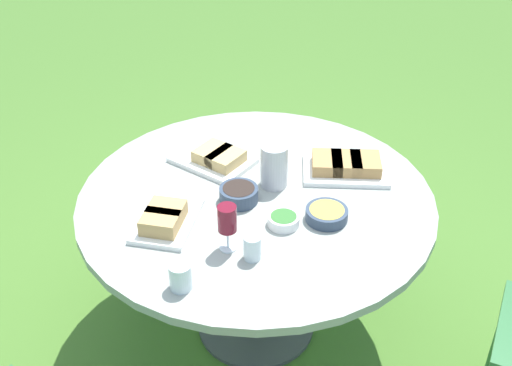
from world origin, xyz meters
TOP-DOWN VIEW (x-y plane):
  - ground_plane at (0.00, 0.00)m, footprint 40.00×40.00m
  - dining_table at (0.00, 0.00)m, footprint 1.39×1.39m
  - water_pitcher at (0.06, -0.08)m, footprint 0.12×0.11m
  - wine_glass at (-0.29, 0.16)m, footprint 0.07×0.07m
  - platter_bread_main at (-0.12, 0.36)m, footprint 0.36×0.31m
  - platter_charcuterie at (0.09, -0.39)m, footprint 0.31×0.39m
  - platter_sandwich_side at (0.26, 0.12)m, footprint 0.39×0.38m
  - bowl_fries at (-0.20, -0.23)m, footprint 0.16×0.16m
  - bowl_salad at (-0.20, -0.06)m, footprint 0.12×0.12m
  - bowl_olives at (-0.02, 0.07)m, footprint 0.15×0.15m
  - cup_water_near at (-0.36, 0.08)m, footprint 0.06×0.06m
  - cup_water_far at (-0.45, 0.34)m, footprint 0.07×0.07m

SIDE VIEW (x-z plane):
  - ground_plane at x=0.00m, z-range 0.00..0.00m
  - dining_table at x=0.00m, z-range 0.27..0.98m
  - bowl_salad at x=-0.20m, z-range 0.72..0.76m
  - bowl_fries at x=-0.20m, z-range 0.72..0.77m
  - platter_sandwich_side at x=0.26m, z-range 0.71..0.78m
  - platter_charcuterie at x=0.09m, z-range 0.72..0.79m
  - platter_bread_main at x=-0.12m, z-range 0.71..0.79m
  - bowl_olives at x=-0.02m, z-range 0.72..0.78m
  - cup_water_near at x=-0.36m, z-range 0.72..0.81m
  - cup_water_far at x=-0.45m, z-range 0.72..0.81m
  - water_pitcher at x=0.06m, z-range 0.72..0.90m
  - wine_glass at x=-0.29m, z-range 0.75..0.93m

